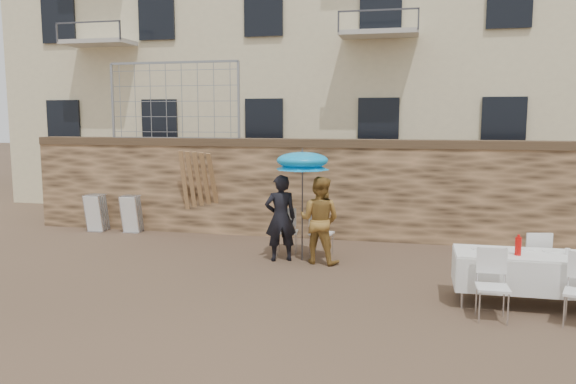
% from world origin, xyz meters
% --- Properties ---
extents(ground, '(80.00, 80.00, 0.00)m').
position_xyz_m(ground, '(0.00, 0.00, 0.00)').
color(ground, brown).
rests_on(ground, ground).
extents(stone_wall, '(13.00, 0.50, 2.20)m').
position_xyz_m(stone_wall, '(0.00, 5.00, 1.10)').
color(stone_wall, brown).
rests_on(stone_wall, ground).
extents(chain_link_fence, '(3.20, 0.06, 1.80)m').
position_xyz_m(chain_link_fence, '(-3.00, 5.00, 3.10)').
color(chain_link_fence, gray).
rests_on(chain_link_fence, stone_wall).
extents(man_suit, '(0.71, 0.60, 1.65)m').
position_xyz_m(man_suit, '(0.14, 2.72, 0.83)').
color(man_suit, black).
rests_on(man_suit, ground).
extents(woman_dress, '(0.91, 0.78, 1.64)m').
position_xyz_m(woman_dress, '(0.89, 2.72, 0.82)').
color(woman_dress, gold).
rests_on(woman_dress, ground).
extents(umbrella, '(1.02, 1.02, 1.97)m').
position_xyz_m(umbrella, '(0.54, 2.82, 1.86)').
color(umbrella, '#3F3F44').
rests_on(umbrella, ground).
extents(couple_chair_left, '(0.53, 0.53, 0.96)m').
position_xyz_m(couple_chair_left, '(0.14, 3.27, 0.48)').
color(couple_chair_left, white).
rests_on(couple_chair_left, ground).
extents(couple_chair_right, '(0.55, 0.55, 0.96)m').
position_xyz_m(couple_chair_right, '(0.84, 3.27, 0.48)').
color(couple_chair_right, white).
rests_on(couple_chair_right, ground).
extents(banquet_table, '(2.10, 0.85, 0.78)m').
position_xyz_m(banquet_table, '(4.27, 0.99, 0.73)').
color(banquet_table, white).
rests_on(banquet_table, ground).
extents(soda_bottle, '(0.09, 0.09, 0.26)m').
position_xyz_m(soda_bottle, '(4.07, 0.84, 0.91)').
color(soda_bottle, red).
rests_on(soda_bottle, banquet_table).
extents(table_chair_front_left, '(0.49, 0.49, 0.96)m').
position_xyz_m(table_chair_front_left, '(3.67, 0.24, 0.48)').
color(table_chair_front_left, white).
rests_on(table_chair_front_left, ground).
extents(table_chair_back, '(0.57, 0.57, 0.96)m').
position_xyz_m(table_chair_back, '(4.47, 1.79, 0.48)').
color(table_chair_back, white).
rests_on(table_chair_back, ground).
extents(chair_stack_left, '(0.46, 0.47, 0.92)m').
position_xyz_m(chair_stack_left, '(-4.82, 4.59, 0.46)').
color(chair_stack_left, white).
rests_on(chair_stack_left, ground).
extents(chair_stack_right, '(0.46, 0.40, 0.92)m').
position_xyz_m(chair_stack_right, '(-3.92, 4.59, 0.46)').
color(chair_stack_right, white).
rests_on(chair_stack_right, ground).
extents(wood_planks, '(0.70, 0.20, 2.00)m').
position_xyz_m(wood_planks, '(-2.32, 4.66, 1.00)').
color(wood_planks, '#A37749').
rests_on(wood_planks, ground).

